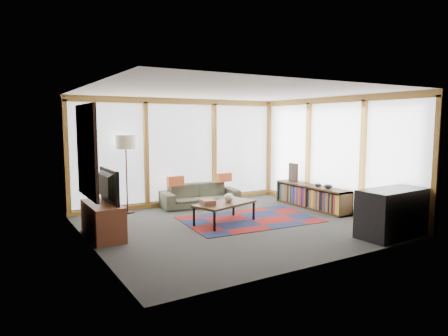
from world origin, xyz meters
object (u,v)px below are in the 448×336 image
coffee_table (225,213)px  bookshelf (312,197)px  sofa (200,195)px  television (103,186)px  tv_console (103,220)px  bar_counter (393,213)px  floor_lamp (127,174)px

coffee_table → bookshelf: 2.53m
sofa → television: size_ratio=1.79×
television → sofa: bearing=-62.4°
bookshelf → television: television is taller
coffee_table → tv_console: tv_console is taller
bar_counter → coffee_table: bearing=130.1°
coffee_table → bookshelf: bearing=4.2°
coffee_table → bar_counter: 3.14m
tv_console → coffee_table: bearing=-6.2°
sofa → television: bearing=-144.5°
floor_lamp → television: floor_lamp is taller
floor_lamp → tv_console: bearing=-119.8°
sofa → coffee_table: sofa is taller
floor_lamp → bar_counter: floor_lamp is taller
television → bar_counter: television is taller
tv_console → sofa: bearing=28.7°
sofa → television: 3.09m
tv_console → bar_counter: size_ratio=0.91×
floor_lamp → bar_counter: bearing=-50.5°
sofa → bar_counter: bar_counter is taller
sofa → bar_counter: size_ratio=1.39×
floor_lamp → television: size_ratio=1.67×
floor_lamp → bookshelf: 4.33m
sofa → bar_counter: (1.77, -4.04, 0.15)m
floor_lamp → bookshelf: size_ratio=0.81×
television → coffee_table: bearing=-97.8°
sofa → tv_console: 3.07m
television → bar_counter: (4.43, -2.61, -0.48)m
sofa → coffee_table: 1.76m
coffee_table → floor_lamp: bearing=125.9°
coffee_table → tv_console: 2.37m
coffee_table → sofa: bearing=79.0°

